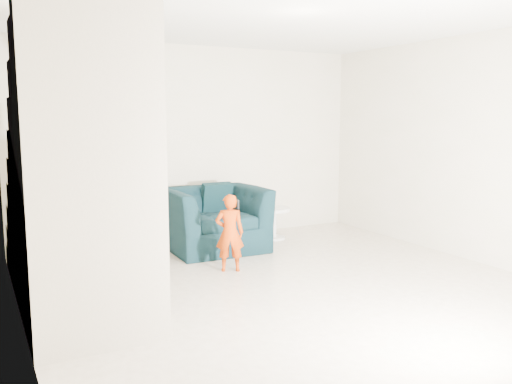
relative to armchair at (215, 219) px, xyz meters
The scene contains 12 objects.
floor 2.05m from the armchair, 89.08° to the right, with size 5.50×5.50×0.00m, color tan.
ceiling 3.05m from the armchair, 89.08° to the right, with size 5.50×5.50×0.00m, color silver.
back_wall 1.20m from the armchair, 87.50° to the left, with size 5.00×5.00×0.00m, color #BEB99B.
left_wall 3.32m from the armchair, 140.80° to the right, with size 5.50×5.50×0.00m, color #BEB99B.
right_wall 3.37m from the armchair, 38.48° to the right, with size 5.50×5.50×0.00m, color #BEB99B.
armchair is the anchor object (origin of this frame).
toddler 1.03m from the armchair, 104.07° to the right, with size 0.32×0.21×0.88m, color #8D1F04.
side_table 1.00m from the armchair, ahead, with size 0.45×0.45×0.45m.
staircase 2.51m from the armchair, 143.39° to the right, with size 1.02×3.03×3.62m.
cushion 0.41m from the armchair, 61.62° to the left, with size 0.41×0.12×0.39m, color black.
throw 0.55m from the armchair, behind, with size 0.05×0.46×0.52m, color black.
phone 1.13m from the armchair, 99.37° to the right, with size 0.02×0.05×0.10m, color black.
Camera 1 is at (-2.80, -4.38, 1.74)m, focal length 38.00 mm.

